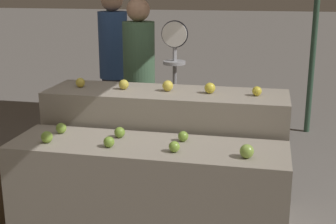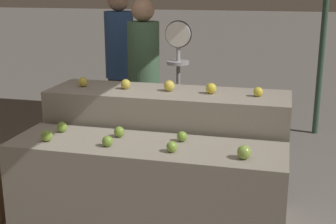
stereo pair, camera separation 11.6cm
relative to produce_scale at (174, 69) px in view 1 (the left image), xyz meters
name	(u,v)px [view 1 (the left image)]	position (x,y,z in m)	size (l,w,h in m)	color
display_counter_front	(148,197)	(0.05, -1.19, -0.69)	(1.88, 0.55, 0.77)	gray
display_counter_back	(166,152)	(0.05, -0.59, -0.57)	(1.88, 0.55, 1.00)	gray
apple_front_0	(47,137)	(-0.62, -1.30, -0.26)	(0.08, 0.08, 0.08)	#84AD3D
apple_front_1	(109,142)	(-0.18, -1.30, -0.26)	(0.07, 0.07, 0.07)	#7AA338
apple_front_2	(174,147)	(0.26, -1.30, -0.27)	(0.07, 0.07, 0.07)	#84AD3D
apple_front_3	(247,151)	(0.72, -1.30, -0.26)	(0.09, 0.09, 0.09)	#8EB247
apple_front_4	(61,128)	(-0.61, -1.08, -0.26)	(0.08, 0.08, 0.08)	#84AD3D
apple_front_5	(120,132)	(-0.17, -1.09, -0.26)	(0.08, 0.08, 0.08)	#7AA338
apple_front_6	(183,136)	(0.28, -1.07, -0.27)	(0.07, 0.07, 0.07)	#7AA338
apple_back_0	(80,83)	(-0.66, -0.59, -0.03)	(0.08, 0.08, 0.08)	yellow
apple_back_1	(124,84)	(-0.29, -0.59, -0.03)	(0.08, 0.08, 0.08)	gold
apple_back_2	(168,86)	(0.06, -0.58, -0.03)	(0.09, 0.09, 0.09)	yellow
apple_back_3	(210,88)	(0.40, -0.59, -0.03)	(0.08, 0.08, 0.08)	gold
apple_back_4	(257,91)	(0.75, -0.60, -0.03)	(0.07, 0.07, 0.07)	gold
produce_scale	(174,69)	(0.00, 0.00, 0.00)	(0.24, 0.20, 1.50)	#99999E
person_vendor_at_scale	(139,71)	(-0.40, 0.26, -0.08)	(0.42, 0.42, 1.69)	#2D2D38
person_customer_left	(114,58)	(-0.82, 0.74, -0.03)	(0.32, 0.32, 1.76)	#2D2D38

